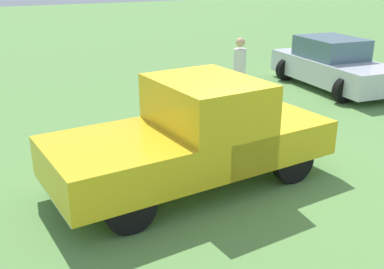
{
  "coord_description": "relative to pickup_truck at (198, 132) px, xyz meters",
  "views": [
    {
      "loc": [
        -4.12,
        -6.38,
        3.5
      ],
      "look_at": [
        -0.94,
        -0.08,
        0.9
      ],
      "focal_mm": 42.85,
      "sensor_mm": 36.0,
      "label": 1
    }
  ],
  "objects": [
    {
      "name": "pickup_truck",
      "position": [
        0.0,
        0.0,
        0.0
      ],
      "size": [
        4.89,
        2.33,
        1.79
      ],
      "rotation": [
        0.0,
        0.0,
        3.23
      ],
      "color": "black",
      "rests_on": "ground_plane"
    },
    {
      "name": "person_bystander",
      "position": [
        3.02,
        3.52,
        0.11
      ],
      "size": [
        0.36,
        0.36,
        1.81
      ],
      "rotation": [
        0.0,
        0.0,
        4.85
      ],
      "color": "#7A6B51",
      "rests_on": "ground_plane"
    },
    {
      "name": "ground_plane",
      "position": [
        0.82,
        0.07,
        -0.92
      ],
      "size": [
        80.0,
        80.0,
        0.0
      ],
      "primitive_type": "plane",
      "color": "#5B8C47"
    },
    {
      "name": "sedan_near",
      "position": [
        6.64,
        3.97,
        -0.22
      ],
      "size": [
        2.4,
        4.41,
        1.49
      ],
      "rotation": [
        0.0,
        0.0,
        4.63
      ],
      "color": "black",
      "rests_on": "ground_plane"
    }
  ]
}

